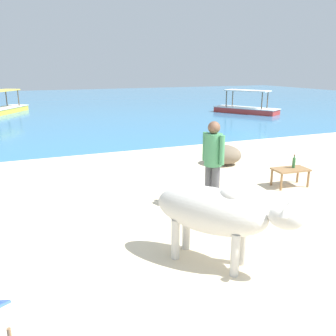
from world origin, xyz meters
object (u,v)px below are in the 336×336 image
at_px(low_bench_table, 290,171).
at_px(boat_red, 246,108).
at_px(cow, 214,212).
at_px(bottle, 294,162).
at_px(boat_yellow, 3,108).
at_px(person_standing, 213,159).

bearing_deg(low_bench_table, boat_red, 64.43).
height_order(cow, bottle, cow).
height_order(bottle, boat_yellow, boat_yellow).
distance_m(cow, bottle, 3.94).
height_order(cow, low_bench_table, cow).
relative_size(low_bench_table, bottle, 2.68).
distance_m(low_bench_table, bottle, 0.21).
bearing_deg(boat_red, person_standing, -66.99).
bearing_deg(boat_yellow, person_standing, -135.99).
xyz_separation_m(low_bench_table, boat_red, (6.73, 11.55, -0.09)).
relative_size(low_bench_table, person_standing, 0.49).
bearing_deg(bottle, person_standing, -167.78).
bearing_deg(low_bench_table, bottle, 23.74).
height_order(low_bench_table, bottle, bottle).
xyz_separation_m(low_bench_table, bottle, (0.10, 0.04, 0.18)).
height_order(low_bench_table, person_standing, person_standing).
xyz_separation_m(low_bench_table, boat_yellow, (-6.10, 16.75, -0.09)).
relative_size(low_bench_table, boat_yellow, 0.21).
xyz_separation_m(low_bench_table, person_standing, (-2.21, -0.46, 0.61)).
height_order(low_bench_table, boat_red, boat_red).
xyz_separation_m(boat_yellow, boat_red, (12.82, -5.20, 0.00)).
relative_size(low_bench_table, boat_red, 0.21).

